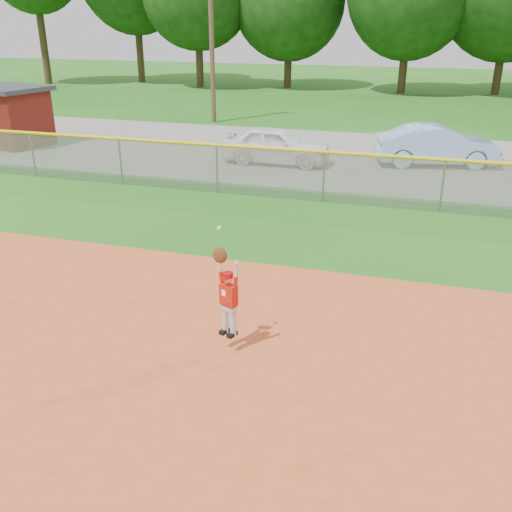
{
  "coord_description": "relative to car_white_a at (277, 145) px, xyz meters",
  "views": [
    {
      "loc": [
        2.82,
        -6.15,
        5.13
      ],
      "look_at": [
        0.06,
        2.96,
        1.1
      ],
      "focal_mm": 40.0,
      "sensor_mm": 36.0,
      "label": 1
    }
  ],
  "objects": [
    {
      "name": "ground",
      "position": [
        2.54,
        -14.16,
        -0.71
      ],
      "size": [
        120.0,
        120.0,
        0.0
      ],
      "primitive_type": "plane",
      "color": "#226116",
      "rests_on": "ground"
    },
    {
      "name": "parking_strip",
      "position": [
        2.54,
        1.84,
        -0.69
      ],
      "size": [
        44.0,
        10.0,
        0.03
      ],
      "primitive_type": "cube",
      "color": "slate",
      "rests_on": "ground"
    },
    {
      "name": "power_lines",
      "position": [
        3.54,
        7.84,
        3.97
      ],
      "size": [
        19.4,
        0.24,
        9.0
      ],
      "color": "#4C3823",
      "rests_on": "ground"
    },
    {
      "name": "car_blue",
      "position": [
        5.68,
        1.43,
        0.04
      ],
      "size": [
        4.6,
        2.45,
        1.44
      ],
      "primitive_type": "imported",
      "rotation": [
        0.0,
        0.0,
        1.79
      ],
      "color": "#93B3DB",
      "rests_on": "parking_strip"
    },
    {
      "name": "outfield_fence",
      "position": [
        2.54,
        -4.16,
        0.17
      ],
      "size": [
        40.06,
        0.1,
        1.55
      ],
      "color": "gray",
      "rests_on": "ground"
    },
    {
      "name": "ballplayer",
      "position": [
        2.57,
        -12.69,
        0.36
      ],
      "size": [
        0.49,
        0.32,
        1.84
      ],
      "color": "silver",
      "rests_on": "ground"
    },
    {
      "name": "utility_shed",
      "position": [
        -11.62,
        -0.03,
        0.54
      ],
      "size": [
        3.75,
        3.22,
        2.44
      ],
      "color": "#4F120B",
      "rests_on": "ground"
    },
    {
      "name": "car_white_a",
      "position": [
        0.0,
        0.0,
        0.0
      ],
      "size": [
        3.98,
        1.62,
        1.36
      ],
      "primitive_type": "imported",
      "rotation": [
        0.0,
        0.0,
        1.57
      ],
      "color": "white",
      "rests_on": "parking_strip"
    }
  ]
}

